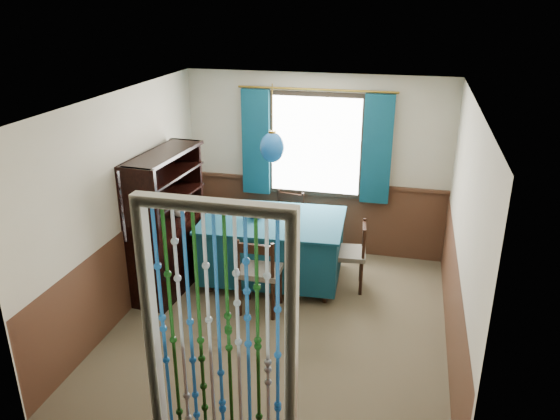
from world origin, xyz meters
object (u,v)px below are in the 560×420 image
(pendant_lamp, at_px, (273,147))
(vase_table, at_px, (257,211))
(chair_right, at_px, (351,254))
(chair_near, at_px, (259,272))
(chair_far, at_px, (286,223))
(chair_left, at_px, (196,241))
(sideboard, at_px, (169,241))
(dining_table, at_px, (273,245))
(bowl_shelf, at_px, (163,201))
(vase_sideboard, at_px, (179,209))

(pendant_lamp, height_order, vase_table, pendant_lamp)
(chair_right, bearing_deg, pendant_lamp, 86.35)
(pendant_lamp, xyz_separation_m, vase_table, (-0.20, -0.01, -0.82))
(chair_near, relative_size, chair_far, 1.07)
(chair_left, relative_size, sideboard, 0.47)
(dining_table, height_order, chair_right, chair_right)
(chair_near, relative_size, bowl_shelf, 4.14)
(chair_near, bearing_deg, vase_table, 107.21)
(chair_left, height_order, chair_right, chair_right)
(sideboard, distance_m, vase_table, 1.14)
(chair_left, xyz_separation_m, sideboard, (-0.17, -0.42, 0.17))
(chair_right, xyz_separation_m, pendant_lamp, (-0.98, -0.03, 1.30))
(vase_table, distance_m, vase_sideboard, 0.97)
(sideboard, relative_size, vase_sideboard, 10.05)
(chair_left, relative_size, pendant_lamp, 0.88)
(chair_far, bearing_deg, pendant_lamp, 100.37)
(chair_right, bearing_deg, vase_table, 86.52)
(chair_near, height_order, chair_far, chair_near)
(chair_far, bearing_deg, vase_table, 85.89)
(chair_far, bearing_deg, vase_sideboard, 51.10)
(sideboard, relative_size, vase_table, 9.08)
(pendant_lamp, bearing_deg, chair_far, 90.42)
(chair_far, xyz_separation_m, bowl_shelf, (-1.14, -1.40, 0.74))
(sideboard, xyz_separation_m, pendant_lamp, (1.21, 0.44, 1.16))
(vase_sideboard, bearing_deg, vase_table, 12.91)
(pendant_lamp, xyz_separation_m, vase_sideboard, (-1.15, -0.23, -0.81))
(pendant_lamp, bearing_deg, vase_sideboard, -168.81)
(dining_table, height_order, vase_sideboard, vase_sideboard)
(chair_near, height_order, chair_left, chair_near)
(chair_near, height_order, vase_table, vase_table)
(chair_left, xyz_separation_m, bowl_shelf, (-0.11, -0.61, 0.78))
(bowl_shelf, bearing_deg, chair_near, -6.69)
(chair_near, relative_size, vase_table, 5.00)
(chair_near, bearing_deg, chair_far, 91.30)
(sideboard, height_order, bowl_shelf, sideboard)
(chair_left, relative_size, bowl_shelf, 3.51)
(chair_near, xyz_separation_m, sideboard, (-1.24, 0.33, 0.10))
(sideboard, height_order, pendant_lamp, pendant_lamp)
(sideboard, distance_m, bowl_shelf, 0.64)
(vase_sideboard, bearing_deg, chair_left, 62.57)
(chair_left, height_order, vase_table, vase_table)
(dining_table, relative_size, vase_sideboard, 10.52)
(dining_table, distance_m, bowl_shelf, 1.50)
(chair_near, bearing_deg, pendant_lamp, 92.50)
(dining_table, distance_m, vase_table, 0.50)
(dining_table, bearing_deg, vase_sideboard, -172.14)
(sideboard, height_order, vase_table, sideboard)
(vase_table, height_order, bowl_shelf, bowl_shelf)
(chair_left, height_order, sideboard, sideboard)
(bowl_shelf, bearing_deg, chair_far, 50.78)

